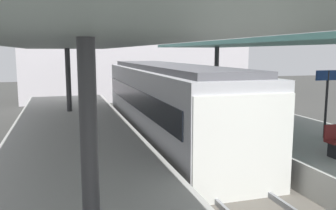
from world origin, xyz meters
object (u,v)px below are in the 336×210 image
Objects in this scene: platform_sign at (327,88)px; litter_bin at (240,110)px; passenger_mid_platform at (245,93)px; commuter_train at (167,103)px.

litter_bin is (-1.12, 3.72, -1.22)m from platform_sign.
passenger_mid_platform is (-0.10, 5.12, -0.72)m from platform_sign.
litter_bin is 1.81m from passenger_mid_platform.
platform_sign is at bearing -88.85° from passenger_mid_platform.
platform_sign is 5.18m from passenger_mid_platform.
commuter_train is at bearing -169.02° from passenger_mid_platform.
platform_sign is 1.28× the size of passenger_mid_platform.
litter_bin is 0.46× the size of passenger_mid_platform.
platform_sign reaches higher than litter_bin.
commuter_train reaches higher than platform_sign.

